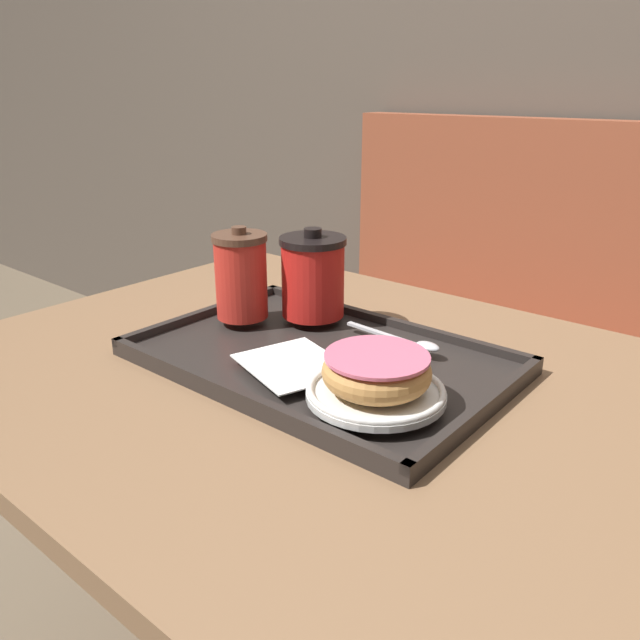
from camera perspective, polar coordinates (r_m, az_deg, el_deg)
wall_behind at (r=1.75m, az=26.08°, el=22.85°), size 8.00×0.05×2.40m
booth_bench at (r=1.66m, az=26.25°, el=-9.01°), size 1.74×0.44×1.00m
cafe_table at (r=0.91m, az=0.26°, el=-13.60°), size 1.05×0.79×0.72m
serving_tray at (r=0.85m, az=-0.00°, el=-3.59°), size 0.49×0.32×0.02m
napkin_paper at (r=0.79m, az=-2.47°, el=-4.04°), size 0.16×0.15×0.00m
coffee_cup_front at (r=0.94m, az=-7.24°, el=4.07°), size 0.08×0.08×0.14m
coffee_cup_rear at (r=0.94m, az=-0.65°, el=4.04°), size 0.10×0.10×0.13m
plate_with_chocolate_donut at (r=0.71m, az=5.13°, el=-6.54°), size 0.16×0.16×0.01m
donut_chocolate_glazed at (r=0.70m, az=5.19°, el=-4.61°), size 0.12×0.12×0.04m
spoon at (r=0.86m, az=8.46°, el=-2.03°), size 0.16×0.03×0.01m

